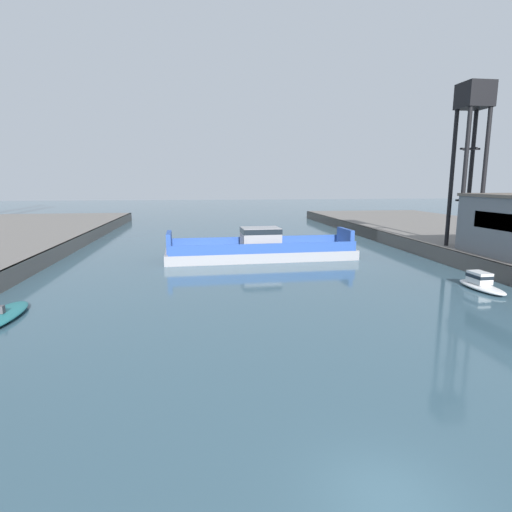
% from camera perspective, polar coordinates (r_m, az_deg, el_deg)
% --- Properties ---
extents(ground_plane, '(400.00, 400.00, 0.00)m').
position_cam_1_polar(ground_plane, '(13.93, 17.96, -29.59)').
color(ground_plane, '#385666').
extents(chain_ferry, '(22.00, 7.05, 3.62)m').
position_cam_1_polar(chain_ferry, '(47.92, 0.63, 0.94)').
color(chain_ferry, '#939399').
rests_on(chain_ferry, ground).
extents(moored_boat_near_right, '(1.87, 5.21, 1.45)m').
position_cam_1_polar(moored_boat_near_right, '(38.98, 28.66, -3.32)').
color(moored_boat_near_right, white).
rests_on(moored_boat_near_right, ground).
extents(crane_tower, '(2.91, 2.91, 17.28)m').
position_cam_1_polar(crane_tower, '(50.97, 27.73, 15.72)').
color(crane_tower, black).
rests_on(crane_tower, quay_right).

